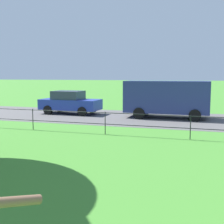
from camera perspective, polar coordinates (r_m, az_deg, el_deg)
street_strip at (r=17.87m, az=9.73°, el=-1.31°), size 80.00×6.71×0.01m
park_fence at (r=12.57m, az=6.55°, el=-1.73°), size 32.73×0.04×1.00m
car_blue_right at (r=20.10m, az=-8.10°, el=1.87°), size 4.04×1.89×1.54m
panel_van_left at (r=18.25m, az=10.55°, el=2.84°), size 5.01×2.12×2.24m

